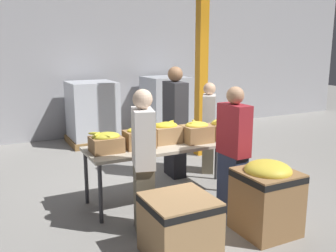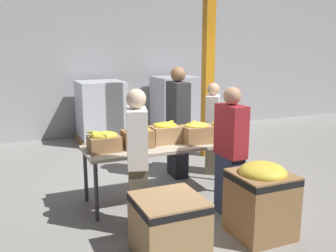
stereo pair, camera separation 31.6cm
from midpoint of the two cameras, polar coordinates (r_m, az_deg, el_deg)
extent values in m
plane|color=gray|center=(5.34, 1.39, -10.88)|extent=(30.00, 30.00, 0.00)
cube|color=#A8A8AD|center=(8.90, -10.11, 11.34)|extent=(16.00, 0.08, 4.00)
cube|color=#B2A893|center=(5.09, 1.43, -2.97)|extent=(2.20, 0.77, 0.04)
cylinder|color=#38383D|center=(4.59, -8.91, -9.95)|extent=(0.05, 0.05, 0.74)
cylinder|color=#38383D|center=(5.45, 12.93, -6.56)|extent=(0.05, 0.05, 0.74)
cylinder|color=#38383D|center=(5.19, -10.73, -7.41)|extent=(0.05, 0.05, 0.74)
cylinder|color=#38383D|center=(5.96, 9.25, -4.79)|extent=(0.05, 0.05, 0.74)
cube|color=olive|center=(4.78, -7.85, -2.65)|extent=(0.39, 0.32, 0.19)
ellipsoid|color=gold|center=(4.76, -7.89, -1.45)|extent=(0.35, 0.26, 0.10)
ellipsoid|color=gold|center=(4.67, -8.05, -1.39)|extent=(0.13, 0.14, 0.04)
ellipsoid|color=gold|center=(4.77, -9.42, -1.00)|extent=(0.19, 0.15, 0.05)
ellipsoid|color=gold|center=(4.71, -9.18, -1.09)|extent=(0.14, 0.16, 0.05)
cube|color=olive|center=(4.89, -2.82, -1.98)|extent=(0.39, 0.27, 0.23)
ellipsoid|color=yellow|center=(4.86, -2.84, -0.58)|extent=(0.33, 0.22, 0.08)
ellipsoid|color=yellow|center=(4.92, -2.00, 0.02)|extent=(0.17, 0.19, 0.04)
ellipsoid|color=yellow|center=(4.82, -2.21, -0.25)|extent=(0.10, 0.22, 0.05)
cube|color=tan|center=(5.12, 1.38, -1.32)|extent=(0.39, 0.28, 0.23)
ellipsoid|color=yellow|center=(5.10, 1.39, 0.02)|extent=(0.32, 0.23, 0.11)
ellipsoid|color=yellow|center=(5.16, 2.16, 0.62)|extent=(0.15, 0.12, 0.05)
ellipsoid|color=yellow|center=(5.11, 0.34, 0.29)|extent=(0.16, 0.07, 0.05)
cube|color=#A37A4C|center=(5.17, 6.09, -1.25)|extent=(0.39, 0.32, 0.23)
ellipsoid|color=yellow|center=(5.14, 6.12, 0.08)|extent=(0.33, 0.28, 0.09)
ellipsoid|color=yellow|center=(5.10, 5.80, 0.48)|extent=(0.17, 0.05, 0.04)
ellipsoid|color=yellow|center=(5.11, 5.65, 0.23)|extent=(0.08, 0.21, 0.04)
ellipsoid|color=yellow|center=(5.22, 5.69, 0.61)|extent=(0.13, 0.22, 0.06)
cube|color=tan|center=(5.39, 10.00, -0.90)|extent=(0.39, 0.29, 0.22)
ellipsoid|color=yellow|center=(5.37, 10.05, 0.33)|extent=(0.34, 0.26, 0.12)
ellipsoid|color=yellow|center=(5.30, 9.54, 0.53)|extent=(0.18, 0.06, 0.05)
ellipsoid|color=yellow|center=(5.26, 9.36, 0.67)|extent=(0.15, 0.13, 0.05)
cube|color=black|center=(6.08, 2.97, -3.80)|extent=(0.24, 0.41, 0.84)
cube|color=#333338|center=(5.92, 3.05, 3.38)|extent=(0.26, 0.49, 0.70)
sphere|color=#896042|center=(5.87, 3.11, 7.89)|extent=(0.24, 0.24, 0.24)
cube|color=#6B604C|center=(4.35, -2.50, -10.84)|extent=(0.30, 0.41, 0.77)
cube|color=silver|center=(4.13, -2.59, -1.76)|extent=(0.33, 0.48, 0.64)
sphere|color=beige|center=(4.05, -2.64, 4.15)|extent=(0.22, 0.22, 0.22)
cube|color=#6B604C|center=(6.33, 8.11, -3.87)|extent=(0.35, 0.39, 0.71)
cube|color=silver|center=(6.19, 8.28, 1.95)|extent=(0.39, 0.45, 0.59)
sphere|color=#DBAD89|center=(6.13, 8.40, 5.59)|extent=(0.20, 0.20, 0.20)
cube|color=#2D3856|center=(4.81, 11.18, -8.85)|extent=(0.21, 0.37, 0.76)
cube|color=maroon|center=(4.61, 11.53, -0.72)|extent=(0.23, 0.44, 0.63)
sphere|color=tan|center=(4.54, 11.76, 4.50)|extent=(0.22, 0.22, 0.22)
cube|color=tan|center=(3.86, 2.55, -15.21)|extent=(0.65, 0.65, 0.63)
cube|color=black|center=(3.75, 2.59, -11.70)|extent=(0.66, 0.66, 0.07)
cube|color=olive|center=(4.39, 16.02, -11.44)|extent=(0.61, 0.61, 0.73)
cube|color=black|center=(4.28, 16.26, -7.64)|extent=(0.62, 0.62, 0.07)
ellipsoid|color=yellow|center=(4.26, 16.31, -6.81)|extent=(0.52, 0.52, 0.21)
cube|color=orange|center=(7.10, 7.48, 11.30)|extent=(0.18, 0.18, 4.00)
cube|color=olive|center=(9.08, 2.13, -0.79)|extent=(1.05, 1.05, 0.13)
cube|color=#B2B7C1|center=(8.96, 2.16, 3.52)|extent=(0.96, 0.96, 1.25)
cube|color=olive|center=(8.42, -8.93, -1.95)|extent=(1.05, 1.05, 0.13)
cube|color=silver|center=(8.29, -9.08, 2.55)|extent=(0.97, 0.97, 1.21)
camera|label=1|loc=(0.16, -88.28, 0.37)|focal=40.00mm
camera|label=2|loc=(0.16, 91.72, -0.37)|focal=40.00mm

